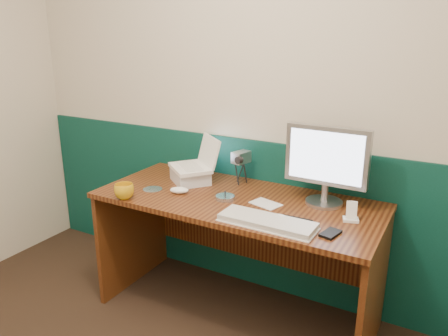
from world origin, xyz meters
The scene contains 18 objects.
back_wall centered at (0.00, 1.75, 1.25)m, with size 3.50×0.04×2.50m, color beige.
wainscot centered at (0.00, 1.74, 0.50)m, with size 3.48×0.02×1.00m, color #07342B.
desk centered at (0.08, 1.38, 0.38)m, with size 1.60×0.70×0.75m, color #361609.
laptop_riser centered at (-0.31, 1.48, 0.79)m, with size 0.23×0.20×0.08m, color white.
laptop centered at (-0.31, 1.48, 0.94)m, with size 0.27×0.21×0.22m, color white, non-canonical shape.
monitor centered at (0.53, 1.54, 0.97)m, with size 0.44×0.13×0.44m, color #A4A5A9, non-canonical shape.
keyboard centered at (0.37, 1.14, 0.76)m, with size 0.47×0.16×0.03m, color silver.
mouse_right centered at (0.41, 1.21, 0.77)m, with size 0.10×0.06×0.03m, color white.
mouse_left centered at (-0.25, 1.29, 0.77)m, with size 0.11×0.06×0.04m, color white.
mug centered at (-0.47, 1.07, 0.79)m, with size 0.11×0.11×0.09m, color gold.
camcorder centered at (-0.02, 1.62, 0.86)m, with size 0.10×0.15×0.22m, color #B3B3B8, non-canonical shape.
cd_spindle centered at (0.03, 1.33, 0.76)m, with size 0.11×0.11×0.02m, color #B6BFC7.
cd_loose_a centered at (-0.43, 1.27, 0.75)m, with size 0.12×0.12×0.00m, color #B6BCC7.
pen centered at (0.47, 1.28, 0.75)m, with size 0.01×0.01×0.15m, color black.
papers centered at (0.25, 1.38, 0.75)m, with size 0.16×0.11×0.00m, color silver.
dock centered at (0.71, 1.38, 0.76)m, with size 0.07×0.06×0.01m, color white.
music_player centered at (0.71, 1.38, 0.81)m, with size 0.05×0.01×0.09m, color white.
pda centered at (0.66, 1.18, 0.76)m, with size 0.06×0.11×0.01m, color black.
Camera 1 is at (1.12, -0.65, 1.65)m, focal length 35.00 mm.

